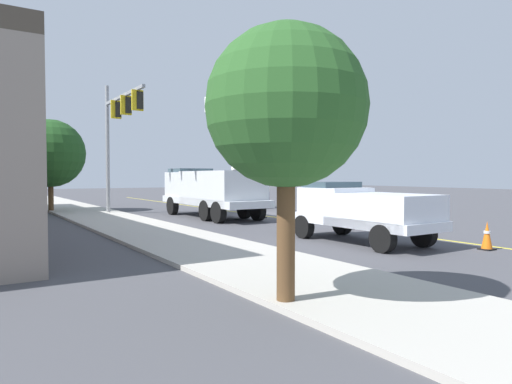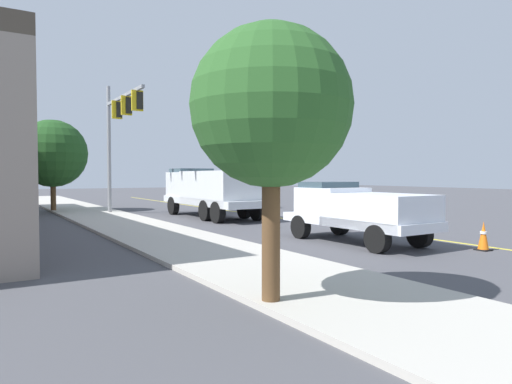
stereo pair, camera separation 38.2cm
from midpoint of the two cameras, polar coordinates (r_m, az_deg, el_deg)
ground at (r=26.17m, az=0.81°, el=-2.91°), size 120.00×120.00×0.00m
sidewalk_far_side at (r=22.84m, az=-16.57°, el=-3.59°), size 60.11×6.61×0.12m
lane_centre_stripe at (r=26.17m, az=0.81°, el=-2.91°), size 49.94×2.67×0.01m
utility_bucket_truck at (r=24.89m, az=-5.20°, el=0.55°), size 8.32×2.92×7.30m
service_pickup_truck at (r=15.80m, az=13.24°, el=-2.21°), size 5.70×2.42×2.06m
passing_minivan at (r=32.79m, az=-1.54°, el=-0.19°), size 4.89×2.15×1.69m
traffic_cone_leading at (r=15.62m, az=27.29°, el=-4.96°), size 0.40×0.40×0.88m
traffic_cone_mid_front at (r=19.23m, az=11.32°, el=-3.76°), size 0.40×0.40×0.70m
traffic_cone_mid_rear at (r=24.39m, az=1.22°, el=-2.39°), size 0.40×0.40×0.77m
traffic_cone_trailing at (r=28.99m, az=-4.70°, el=-1.72°), size 0.40×0.40×0.73m
traffic_signal_mast at (r=26.34m, az=-16.46°, el=8.25°), size 6.53×0.75×7.54m
street_tree_left at (r=7.92m, az=3.32°, el=10.51°), size 2.80×2.80×4.88m
street_tree_right at (r=30.82m, az=-23.86°, el=4.44°), size 4.18×4.18×5.74m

